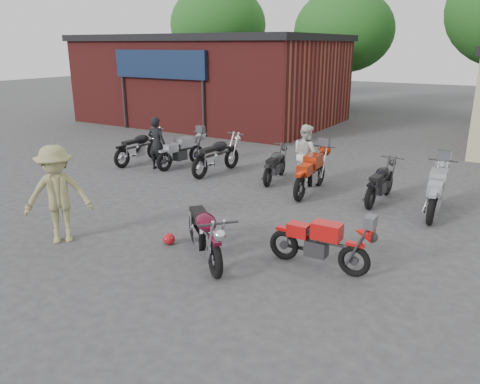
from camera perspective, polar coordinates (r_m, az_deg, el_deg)
The scene contains 17 objects.
ground at distance 8.95m, azimuth -6.41°, elevation -7.89°, with size 90.00×90.00×0.00m, color #38383B.
brick_building at distance 24.77m, azimuth -3.32°, elevation 13.30°, with size 12.00×8.00×4.00m, color maroon.
tree_0 at distance 34.13m, azimuth -2.66°, elevation 18.00°, with size 6.56×6.56×8.20m, color #124516, non-canonical shape.
tree_1 at distance 30.06m, azimuth 12.41°, elevation 16.93°, with size 5.92×5.92×7.40m, color #124516, non-canonical shape.
vintage_motorcycle at distance 8.56m, azimuth -4.35°, elevation -4.59°, with size 2.10×0.69×1.22m, color #4F091D, non-canonical shape.
sportbike at distance 8.39m, azimuth 9.78°, elevation -5.86°, with size 1.82×0.60×1.06m, color red, non-canonical shape.
helmet at distance 9.49m, azimuth -8.66°, elevation -5.68°, with size 0.25×0.25×0.23m, color #AA1217.
person_dark at distance 15.08m, azimuth -10.12°, elevation 5.85°, with size 0.61×0.40×1.68m, color black.
person_light at distance 13.39m, azimuth 8.04°, elevation 4.56°, with size 0.83×0.65×1.71m, color silver.
person_tan at distance 9.90m, azimuth -21.33°, elevation -0.30°, with size 1.28×0.74×1.99m, color #958F5C.
row_bike_0 at distance 16.05m, azimuth -12.20°, elevation 5.55°, with size 2.05×0.68×1.19m, color black, non-canonical shape.
row_bike_1 at distance 15.33m, azimuth -7.16°, elevation 5.15°, with size 1.96×0.65×1.14m, color #999BA7, non-canonical shape.
row_bike_2 at distance 14.42m, azimuth -2.81°, elevation 4.69°, with size 2.13×0.70×1.24m, color black, non-canonical shape.
row_bike_3 at distance 13.67m, azimuth 4.33°, elevation 3.53°, with size 1.81×0.60×1.05m, color #27272A, non-canonical shape.
row_bike_4 at distance 12.59m, azimuth 8.65°, elevation 2.59°, with size 2.13×0.70×1.24m, color #A4280D, non-canonical shape.
row_bike_5 at distance 12.28m, azimuth 16.78°, elevation 1.34°, with size 1.91×0.63×1.11m, color black, non-canonical shape.
row_bike_6 at distance 11.79m, azimuth 22.85°, elevation 0.35°, with size 2.13×0.70×1.24m, color #9B9FAA, non-canonical shape.
Camera 1 is at (5.02, -6.34, 3.83)m, focal length 35.00 mm.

